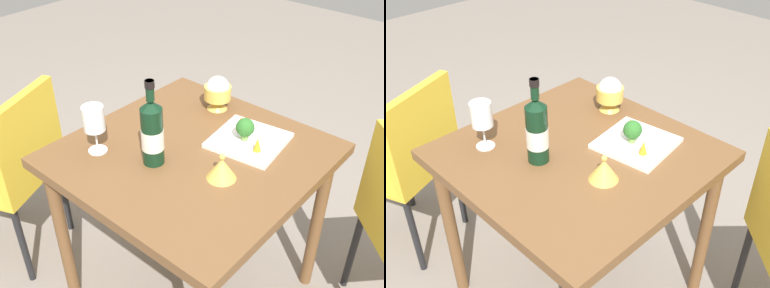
# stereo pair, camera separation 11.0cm
# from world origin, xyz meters

# --- Properties ---
(ground_plane) EXTENTS (8.00, 8.00, 0.00)m
(ground_plane) POSITION_xyz_m (0.00, 0.00, 0.00)
(ground_plane) COLOR gray
(dining_table) EXTENTS (0.85, 0.85, 0.75)m
(dining_table) POSITION_xyz_m (0.00, 0.00, 0.65)
(dining_table) COLOR brown
(dining_table) RESTS_ON ground_plane
(chair_by_wall) EXTENTS (0.52, 0.52, 0.85)m
(chair_by_wall) POSITION_xyz_m (-0.71, -0.31, 0.53)
(chair_by_wall) COLOR gold
(chair_by_wall) RESTS_ON ground_plane
(wine_bottle) EXTENTS (0.08, 0.08, 0.31)m
(wine_bottle) POSITION_xyz_m (-0.06, -0.13, 0.87)
(wine_bottle) COLOR black
(wine_bottle) RESTS_ON dining_table
(wine_glass) EXTENTS (0.08, 0.08, 0.18)m
(wine_glass) POSITION_xyz_m (-0.26, -0.22, 0.87)
(wine_glass) COLOR white
(wine_glass) RESTS_ON dining_table
(rice_bowl) EXTENTS (0.11, 0.11, 0.14)m
(rice_bowl) POSITION_xyz_m (-0.12, 0.30, 0.82)
(rice_bowl) COLOR gold
(rice_bowl) RESTS_ON dining_table
(rice_bowl_lid) EXTENTS (0.10, 0.10, 0.09)m
(rice_bowl_lid) POSITION_xyz_m (0.17, -0.05, 0.78)
(rice_bowl_lid) COLOR gold
(rice_bowl_lid) RESTS_ON dining_table
(serving_plate) EXTENTS (0.28, 0.28, 0.02)m
(serving_plate) POSITION_xyz_m (0.12, 0.18, 0.75)
(serving_plate) COLOR white
(serving_plate) RESTS_ON dining_table
(broccoli_floret) EXTENTS (0.07, 0.07, 0.09)m
(broccoli_floret) POSITION_xyz_m (0.11, 0.16, 0.81)
(broccoli_floret) COLOR #729E4C
(broccoli_floret) RESTS_ON serving_plate
(carrot_garnish_left) EXTENTS (0.04, 0.04, 0.05)m
(carrot_garnish_left) POSITION_xyz_m (0.06, 0.22, 0.79)
(carrot_garnish_left) COLOR orange
(carrot_garnish_left) RESTS_ON serving_plate
(carrot_garnish_right) EXTENTS (0.03, 0.03, 0.05)m
(carrot_garnish_right) POSITION_xyz_m (0.19, 0.13, 0.79)
(carrot_garnish_right) COLOR orange
(carrot_garnish_right) RESTS_ON serving_plate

